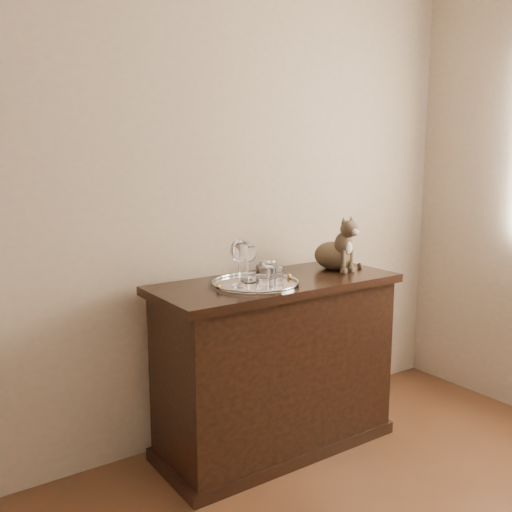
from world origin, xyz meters
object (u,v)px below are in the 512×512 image
Objects in this scene: wine_glass_b at (246,261)px; tray at (255,284)px; tumbler_a at (275,276)px; cat at (334,242)px; tumbler_c at (268,270)px; wine_glass_c at (239,263)px; sideboard at (276,365)px; wine_glass_d at (249,263)px; tumbler_b at (266,276)px.

tray is at bearing -86.93° from wine_glass_b.
tumbler_a is 0.52m from cat.
tumbler_c is 0.30× the size of cat.
tumbler_c is (0.18, 0.04, -0.06)m from wine_glass_c.
sideboard is at bearing 8.28° from wine_glass_c.
tumbler_c is at bearing -21.89° from wine_glass_b.
wine_glass_d is at bearing 26.64° from wine_glass_c.
sideboard is 6.46× the size of wine_glass_b.
wine_glass_b is 1.90× the size of tumbler_b.
wine_glass_b is 2.17× the size of tumbler_a.
wine_glass_c is (-0.23, -0.03, 0.54)m from sideboard.
tumbler_a is (-0.09, -0.11, 0.48)m from sideboard.
tray is 4.66× the size of tumbler_c.
wine_glass_d is 0.64× the size of cat.
tray is at bearing -173.19° from cat.
cat is at bearing 0.16° from wine_glass_b.
wine_glass_b is 0.66× the size of cat.
tumbler_a is at bearing 3.79° from tumbler_b.
cat is (0.54, 0.07, 0.14)m from tray.
wine_glass_b is 0.11m from tumbler_c.
wine_glass_b is (-0.14, 0.04, 0.53)m from sideboard.
wine_glass_c is at bearing -171.72° from sideboard.
wine_glass_b is at bearing 89.61° from tumbler_b.
wine_glass_c reaches higher than tumbler_b.
wine_glass_c is 1.16× the size of wine_glass_d.
sideboard is 12.27× the size of tumbler_b.
tumbler_b is 0.58m from cat.
wine_glass_c is (-0.09, -0.08, 0.01)m from wine_glass_b.
tray reaches higher than sideboard.
wine_glass_c is 2.45× the size of tumbler_c.
cat is (0.49, 0.16, 0.09)m from tumbler_a.
wine_glass_b reaches higher than wine_glass_d.
tray is at bearing 121.32° from tumbler_a.
sideboard is 0.48m from tumbler_c.
cat is at bearing 16.32° from tumbler_b.
tumbler_b is at bearing -90.39° from wine_glass_b.
wine_glass_c is at bearing -173.96° from cat.
tumbler_c is (0.10, 0.12, -0.01)m from tumbler_b.
tumbler_b is at bearing -44.68° from wine_glass_c.
tumbler_a is at bearing -109.65° from tumbler_c.
cat reaches higher than tray.
tumbler_a reaches higher than sideboard.
tray is 0.56m from cat.
tumbler_a is 0.87× the size of tumbler_b.
wine_glass_c is 0.13m from tumbler_b.
cat reaches higher than tumbler_b.
tumbler_b is (0.08, -0.08, -0.06)m from wine_glass_c.
wine_glass_b is at bearing 109.33° from tumbler_a.
wine_glass_c reaches higher than wine_glass_b.
wine_glass_b is 0.17m from tumbler_a.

